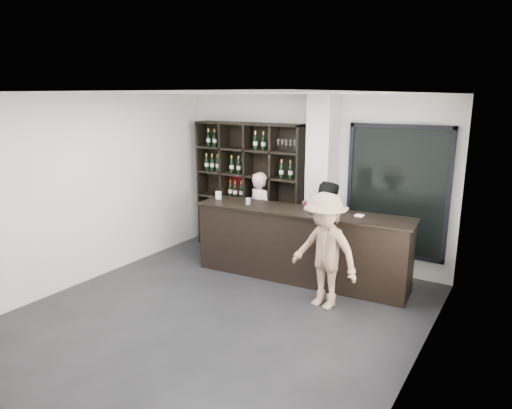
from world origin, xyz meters
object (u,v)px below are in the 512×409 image
Objects in this scene: taster_pink at (261,214)px; customer at (325,251)px; tasting_counter at (300,245)px; wine_shelf at (249,188)px; taster_black at (324,233)px.

customer is at bearing 165.16° from taster_pink.
tasting_counter is at bearing 171.43° from taster_pink.
tasting_counter is at bearing -28.52° from wine_shelf.
wine_shelf is 2.71m from customer.
taster_black is 1.00× the size of customer.
customer reaches higher than taster_pink.
taster_pink is 1.59m from taster_black.
customer reaches higher than tasting_counter.
wine_shelf is at bearing -32.62° from taster_black.
wine_shelf is at bearing -2.87° from taster_pink.
tasting_counter is 2.14× the size of taster_black.
wine_shelf is 0.59m from taster_pink.
wine_shelf is 1.48× the size of customer.
taster_pink reaches higher than tasting_counter.
tasting_counter is at bearing 3.83° from taster_black.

